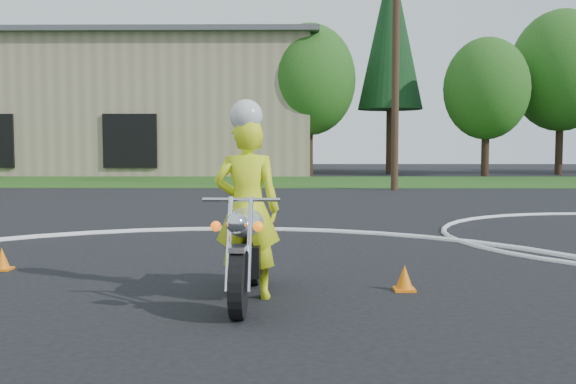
{
  "coord_description": "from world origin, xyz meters",
  "views": [
    {
      "loc": [
        1.19,
        -3.66,
        1.65
      ],
      "look_at": [
        1.1,
        4.17,
        1.1
      ],
      "focal_mm": 40.0,
      "sensor_mm": 36.0,
      "label": 1
    }
  ],
  "objects": [
    {
      "name": "grass_strip",
      "position": [
        0.0,
        27.0,
        0.01
      ],
      "size": [
        120.0,
        10.0,
        0.02
      ],
      "primitive_type": "cube",
      "color": "#1E4714",
      "rests_on": "ground"
    },
    {
      "name": "course_markings",
      "position": [
        2.17,
        4.35,
        0.01
      ],
      "size": [
        19.05,
        19.05,
        0.12
      ],
      "color": "silver",
      "rests_on": "ground"
    },
    {
      "name": "primary_motorcycle",
      "position": [
        0.67,
        3.12,
        0.56
      ],
      "size": [
        0.77,
        2.21,
        1.16
      ],
      "rotation": [
        0.0,
        0.0,
        -0.03
      ],
      "color": "black",
      "rests_on": "ground"
    },
    {
      "name": "rider_primary_grp",
      "position": [
        0.66,
        3.26,
        1.04
      ],
      "size": [
        0.73,
        0.49,
        2.16
      ],
      "rotation": [
        0.0,
        0.0,
        -0.03
      ],
      "color": "#E0F519",
      "rests_on": "ground"
    },
    {
      "name": "warehouse",
      "position": [
        -18.0,
        39.99,
        4.16
      ],
      "size": [
        41.0,
        17.0,
        8.3
      ],
      "color": "tan",
      "rests_on": "ground"
    },
    {
      "name": "treeline",
      "position": [
        14.78,
        34.61,
        6.62
      ],
      "size": [
        38.2,
        8.1,
        14.52
      ],
      "color": "#382619",
      "rests_on": "ground"
    },
    {
      "name": "utility_poles",
      "position": [
        5.0,
        21.0,
        5.2
      ],
      "size": [
        41.6,
        1.12,
        10.0
      ],
      "color": "#473321",
      "rests_on": "ground"
    }
  ]
}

